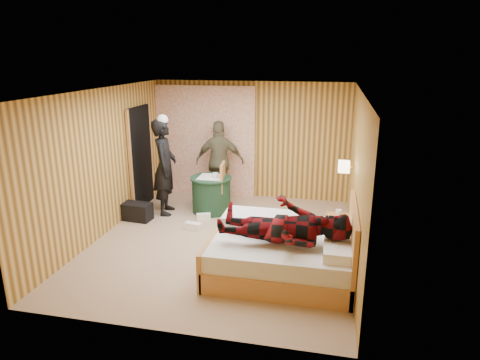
% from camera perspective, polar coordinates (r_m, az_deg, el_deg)
% --- Properties ---
extents(floor, '(4.20, 5.00, 0.01)m').
position_cam_1_polar(floor, '(7.29, -2.36, -8.18)').
color(floor, tan).
rests_on(floor, ground).
extents(ceiling, '(4.20, 5.00, 0.01)m').
position_cam_1_polar(ceiling, '(6.65, -2.62, 11.78)').
color(ceiling, silver).
rests_on(ceiling, wall_back).
extents(wall_back, '(4.20, 0.02, 2.50)m').
position_cam_1_polar(wall_back, '(9.24, 1.46, 5.30)').
color(wall_back, '#E0B355').
rests_on(wall_back, floor).
extents(wall_left, '(0.02, 5.00, 2.50)m').
position_cam_1_polar(wall_left, '(7.66, -17.87, 2.14)').
color(wall_left, '#E0B355').
rests_on(wall_left, floor).
extents(wall_right, '(0.02, 5.00, 2.50)m').
position_cam_1_polar(wall_right, '(6.67, 15.26, 0.28)').
color(wall_right, '#E0B355').
rests_on(wall_right, floor).
extents(curtain, '(2.20, 0.08, 2.40)m').
position_cam_1_polar(curtain, '(9.42, -4.64, 5.16)').
color(curtain, white).
rests_on(curtain, floor).
extents(doorway, '(0.06, 0.90, 2.05)m').
position_cam_1_polar(doorway, '(8.90, -13.09, 2.95)').
color(doorway, black).
rests_on(doorway, floor).
extents(wall_lamp, '(0.26, 0.24, 0.16)m').
position_cam_1_polar(wall_lamp, '(7.08, 13.71, 1.75)').
color(wall_lamp, gold).
rests_on(wall_lamp, wall_right).
extents(bed, '(2.00, 1.58, 1.08)m').
position_cam_1_polar(bed, '(6.21, 5.81, -9.68)').
color(bed, '#E7AC5E').
rests_on(bed, floor).
extents(nightstand, '(0.40, 0.54, 0.52)m').
position_cam_1_polar(nightstand, '(7.13, 12.84, -6.84)').
color(nightstand, '#E7AC5E').
rests_on(nightstand, floor).
extents(round_table, '(0.81, 0.81, 0.72)m').
position_cam_1_polar(round_table, '(8.52, -3.84, -1.88)').
color(round_table, '#1E422F').
rests_on(round_table, floor).
extents(chair_far, '(0.53, 0.53, 0.93)m').
position_cam_1_polar(chair_far, '(9.06, -2.90, 0.44)').
color(chair_far, '#E7AC5E').
rests_on(chair_far, floor).
extents(chair_near, '(0.51, 0.51, 1.01)m').
position_cam_1_polar(chair_near, '(8.38, -3.10, -0.57)').
color(chair_near, '#E7AC5E').
rests_on(chair_near, floor).
extents(duffel_bag, '(0.61, 0.37, 0.33)m').
position_cam_1_polar(duffel_bag, '(8.37, -13.68, -4.11)').
color(duffel_bag, black).
rests_on(duffel_bag, floor).
extents(sneaker_left, '(0.31, 0.17, 0.13)m').
position_cam_1_polar(sneaker_left, '(7.77, -6.25, -6.16)').
color(sneaker_left, white).
rests_on(sneaker_left, floor).
extents(sneaker_right, '(0.28, 0.20, 0.12)m').
position_cam_1_polar(sneaker_right, '(8.22, -4.90, -4.87)').
color(sneaker_right, white).
rests_on(sneaker_right, floor).
extents(woman_standing, '(0.58, 0.76, 1.87)m').
position_cam_1_polar(woman_standing, '(8.40, -10.00, 1.71)').
color(woman_standing, black).
rests_on(woman_standing, floor).
extents(man_at_table, '(1.06, 0.57, 1.72)m').
position_cam_1_polar(man_at_table, '(9.01, -2.71, 2.47)').
color(man_at_table, brown).
rests_on(man_at_table, floor).
extents(man_on_bed, '(0.86, 0.67, 1.77)m').
position_cam_1_polar(man_on_bed, '(5.74, 5.98, -4.78)').
color(man_on_bed, '#66090E').
rests_on(man_on_bed, bed).
extents(book_lower, '(0.18, 0.24, 0.02)m').
position_cam_1_polar(book_lower, '(6.98, 12.98, -5.02)').
color(book_lower, white).
rests_on(book_lower, nightstand).
extents(book_upper, '(0.26, 0.28, 0.02)m').
position_cam_1_polar(book_upper, '(6.98, 12.99, -4.87)').
color(book_upper, white).
rests_on(book_upper, nightstand).
extents(cup_nightstand, '(0.12, 0.12, 0.09)m').
position_cam_1_polar(cup_nightstand, '(7.14, 12.99, -4.23)').
color(cup_nightstand, white).
rests_on(cup_nightstand, nightstand).
extents(cup_table, '(0.16, 0.16, 0.10)m').
position_cam_1_polar(cup_table, '(8.32, -3.33, 0.62)').
color(cup_table, white).
rests_on(cup_table, round_table).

